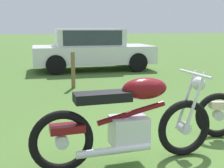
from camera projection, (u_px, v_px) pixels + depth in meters
The scene contains 4 objects.
ground_plane at pixel (211, 152), 3.64m from camera, with size 120.00×120.00×0.00m, color #476B2D.
motorcycle_maroon at pixel (129, 121), 3.26m from camera, with size 2.12×0.64×1.02m.
car_white at pixel (91, 47), 10.43m from camera, with size 4.17×2.02×1.43m.
fence_post_wooden at pixel (73, 70), 7.35m from camera, with size 0.10×0.10×0.90m, color brown.
Camera 1 is at (-2.09, -2.96, 1.51)m, focal length 47.61 mm.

